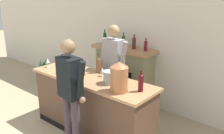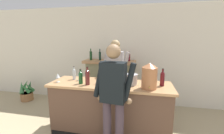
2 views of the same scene
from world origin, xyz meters
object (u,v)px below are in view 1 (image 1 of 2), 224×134
Objects in this scene: wine_bottle_burgundy_dark at (141,82)px; wine_glass_front_right at (102,70)px; person_customer at (71,93)px; person_bartender at (113,69)px; wine_bottle_riesling_slim at (64,66)px; wine_bottle_port_short at (68,67)px; copper_dispenser at (119,77)px; wine_glass_near_bucket at (68,62)px; wine_glass_front_left at (48,61)px; potted_plant_corner at (45,71)px; fireplace_stone at (124,75)px; wine_bottle_chardonnay_pale at (66,60)px; wine_bottle_rose_blush at (83,69)px; ice_bucket_steel at (110,77)px; wine_bottle_cabernet_heavy at (98,64)px.

wine_glass_front_right is at bearing 172.34° from wine_bottle_burgundy_dark.
person_customer is 0.98× the size of person_bartender.
wine_bottle_riesling_slim is at bearing -126.01° from person_bartender.
wine_bottle_burgundy_dark is (1.34, 0.22, -0.01)m from wine_bottle_port_short.
copper_dispenser reaches higher than wine_bottle_burgundy_dark.
wine_bottle_port_short is at bearing 142.40° from person_customer.
wine_glass_front_left is at bearing -152.27° from wine_glass_near_bucket.
person_bartender is 4.13× the size of copper_dispenser.
fireplace_stone is at bearing 6.24° from potted_plant_corner.
fireplace_stone is 5.69× the size of wine_bottle_chardonnay_pale.
wine_bottle_burgundy_dark is at bearing 5.08° from wine_glass_front_left.
wine_bottle_rose_blush is 0.33m from wine_glass_front_right.
copper_dispenser reaches higher than ice_bucket_steel.
wine_bottle_burgundy_dark is at bearing 40.76° from person_customer.
wine_bottle_rose_blush is (-0.36, 0.59, 0.15)m from person_customer.
wine_glass_near_bucket is at bearing 121.32° from wine_bottle_riesling_slim.
wine_bottle_rose_blush is (0.62, -0.14, 0.00)m from wine_bottle_chardonnay_pale.
person_bartender is 0.45m from wine_glass_front_right.
potted_plant_corner is 1.88× the size of wine_bottle_cabernet_heavy.
wine_bottle_riesling_slim is at bearing -58.68° from wine_glass_near_bucket.
wine_bottle_rose_blush is at bearing -12.46° from wine_bottle_chardonnay_pale.
person_bartender is at bearing 78.60° from wine_bottle_cabernet_heavy.
wine_bottle_chardonnay_pale is at bearing 174.73° from ice_bucket_steel.
wine_bottle_chardonnay_pale is (-1.20, 0.11, 0.02)m from ice_bucket_steel.
ice_bucket_steel is at bearing 5.33° from wine_glass_front_left.
copper_dispenser is 2.56× the size of wine_glass_near_bucket.
wine_bottle_rose_blush reaches higher than potted_plant_corner.
potted_plant_corner is 0.34× the size of person_bartender.
fireplace_stone is 1.67m from wine_glass_front_left.
fireplace_stone is 1.38m from wine_glass_near_bucket.
potted_plant_corner is at bearing 161.74° from copper_dispenser.
wine_bottle_burgundy_dark reaches higher than wine_glass_near_bucket.
wine_bottle_port_short reaches higher than wine_bottle_riesling_slim.
copper_dispenser reaches higher than wine_glass_near_bucket.
wine_glass_near_bucket is (2.18, -0.95, 0.88)m from potted_plant_corner.
wine_glass_near_bucket is at bearing 27.73° from wine_glass_front_left.
wine_bottle_port_short is 0.59m from wine_glass_front_right.
wine_glass_near_bucket is (-0.36, -1.23, 0.50)m from fireplace_stone.
person_bartender is 6.50× the size of wine_bottle_rose_blush.
person_customer is at bearing -36.62° from wine_bottle_chardonnay_pale.
copper_dispenser is 1.58× the size of wine_bottle_riesling_slim.
wine_bottle_riesling_slim reaches higher than wine_glass_front_left.
wine_glass_front_left reaches higher than potted_plant_corner.
wine_bottle_riesling_slim reaches higher than ice_bucket_steel.
fireplace_stone is at bearing 102.06° from wine_bottle_cabernet_heavy.
copper_dispenser is 1.11m from wine_bottle_port_short.
wine_glass_near_bucket is (-1.37, 0.22, -0.10)m from copper_dispenser.
person_bartender is 11.85× the size of wine_glass_front_right.
wine_bottle_riesling_slim is 1.61× the size of wine_glass_front_left.
wine_bottle_port_short is 1.95× the size of wine_glass_front_left.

